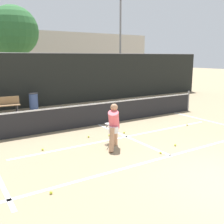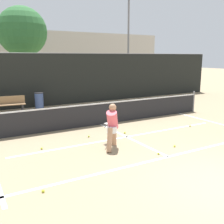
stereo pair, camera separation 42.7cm
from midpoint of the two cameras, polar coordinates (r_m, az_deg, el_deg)
name	(u,v)px [view 1 (the left image)]	position (r m, az deg, el deg)	size (l,w,h in m)	color
court_baseline_near	(170,156)	(7.92, 11.08, -9.33)	(11.00, 0.10, 0.01)	white
court_service_line	(126,137)	(9.55, 1.87, -5.38)	(8.25, 0.10, 0.01)	white
court_center_mark	(128,137)	(9.48, 2.18, -5.51)	(0.10, 4.26, 0.01)	white
court_sideline_right	(209,121)	(12.51, 19.45, -1.87)	(0.10, 5.26, 0.01)	white
net	(99,113)	(11.11, -4.05, -0.21)	(11.09, 0.09, 1.07)	slate
fence_back	(53,80)	(15.88, -13.51, 6.86)	(24.00, 0.06, 3.06)	black
player_practicing	(114,125)	(8.22, -1.14, -2.76)	(0.79, 1.17, 1.42)	tan
tennis_ball_scattered_0	(43,149)	(8.52, -16.28, -7.84)	(0.07, 0.07, 0.07)	#D1E033
tennis_ball_scattered_1	(109,135)	(9.61, -1.88, -5.08)	(0.07, 0.07, 0.07)	#D1E033
tennis_ball_scattered_2	(124,132)	(9.94, 1.42, -4.49)	(0.07, 0.07, 0.07)	#D1E033
tennis_ball_scattered_3	(161,153)	(8.02, 9.04, -8.75)	(0.07, 0.07, 0.07)	#D1E033
tennis_ball_scattered_4	(51,193)	(5.98, -15.23, -16.59)	(0.07, 0.07, 0.07)	#D1E033
tennis_ball_scattered_5	(175,145)	(8.77, 12.23, -7.05)	(0.07, 0.07, 0.07)	#D1E033
tennis_ball_scattered_6	(89,137)	(9.49, -6.41, -5.37)	(0.07, 0.07, 0.07)	#D1E033
tennis_ball_scattered_8	(187,125)	(11.41, 15.01, -2.74)	(0.07, 0.07, 0.07)	#D1E033
courtside_bench	(3,105)	(14.34, -23.43, 1.42)	(1.63, 0.52, 0.86)	olive
trash_bin	(34,101)	(14.87, -17.49, 2.20)	(0.49, 0.49, 0.93)	#384C7F
floodlight_mast	(120,27)	(23.59, 1.30, 18.00)	(1.10, 0.24, 8.36)	slate
tree_west	(13,31)	(21.86, -21.27, 16.05)	(3.75, 3.75, 6.59)	brown
building_far	(3,57)	(30.22, -23.08, 10.95)	(36.00, 2.40, 5.60)	#B2ADA3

